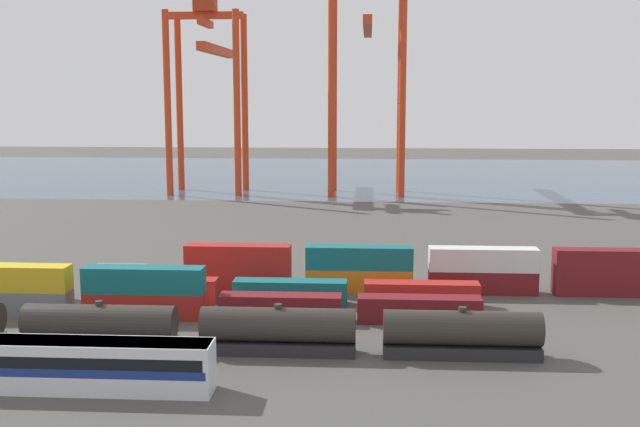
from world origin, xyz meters
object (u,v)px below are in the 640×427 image
(shipping_container_15, at_px, (238,278))
(gantry_crane_west, at_px, (209,74))
(freight_tank_row, at_px, (188,328))
(shipping_container_9, at_px, (36,288))
(gantry_crane_central, at_px, (367,55))
(shipping_container_14, at_px, (120,276))

(shipping_container_15, relative_size, gantry_crane_west, 0.28)
(freight_tank_row, relative_size, gantry_crane_west, 1.39)
(shipping_container_9, distance_m, gantry_crane_central, 108.19)
(gantry_crane_central, bearing_deg, shipping_container_14, -107.06)
(shipping_container_14, relative_size, shipping_container_15, 0.50)
(gantry_crane_west, relative_size, gantry_crane_central, 0.86)
(shipping_container_15, xyz_separation_m, gantry_crane_west, (-21.64, 91.72, 25.64))
(gantry_crane_central, bearing_deg, freight_tank_row, -97.47)
(freight_tank_row, relative_size, shipping_container_14, 10.01)
(shipping_container_9, relative_size, gantry_crane_west, 0.14)
(shipping_container_14, relative_size, gantry_crane_west, 0.14)
(freight_tank_row, relative_size, shipping_container_15, 4.99)
(shipping_container_14, xyz_separation_m, gantry_crane_central, (28.17, 91.79, 29.57))
(shipping_container_9, relative_size, shipping_container_15, 0.50)
(shipping_container_9, bearing_deg, shipping_container_15, 15.78)
(gantry_crane_west, distance_m, gantry_crane_central, 36.14)
(shipping_container_15, bearing_deg, shipping_container_14, 180.00)
(freight_tank_row, distance_m, shipping_container_14, 25.73)
(freight_tank_row, height_order, shipping_container_9, freight_tank_row)
(freight_tank_row, height_order, gantry_crane_central, gantry_crane_central)
(freight_tank_row, bearing_deg, shipping_container_9, 142.13)
(shipping_container_15, bearing_deg, gantry_crane_west, 103.28)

